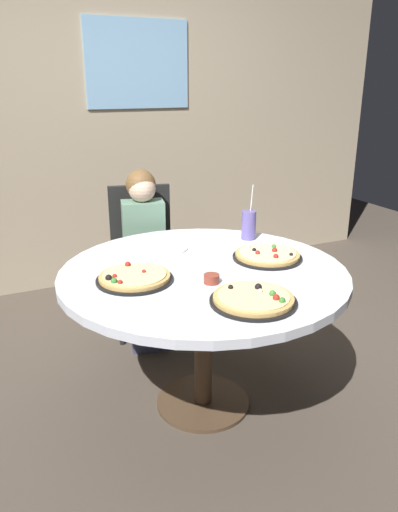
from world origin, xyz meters
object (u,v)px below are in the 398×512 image
Objects in this scene: pizza_cheese at (267,255)px; pizza_veggie at (134,277)px; diner_child at (146,267)px; sauce_bowl at (212,279)px; chair_wooden at (142,251)px; pizza_pepperoni at (254,299)px; plate_small at (170,249)px; soda_cup at (249,225)px; dining_table at (203,286)px.

pizza_veggie is at bearing 179.86° from pizza_cheese.
diner_child is at bearing 114.71° from pizza_cheese.
pizza_cheese is 0.43m from sauce_bowl.
diner_child reaches higher than chair_wooden.
pizza_pepperoni is at bearing -89.91° from chair_wooden.
pizza_cheese reaches higher than plate_small.
pizza_pepperoni is (0.00, -1.40, 0.24)m from chair_wooden.
sauce_bowl reaches higher than plate_small.
pizza_pepperoni is (0.36, -0.42, 0.00)m from pizza_veggie.
chair_wooden reaches higher than plate_small.
pizza_pepperoni is 1.14× the size of soda_cup.
plate_small reaches higher than dining_table.
sauce_bowl is 0.39× the size of plate_small.
pizza_veggie is 0.56m from pizza_pepperoni.
pizza_pepperoni is 0.75m from plate_small.
plate_small is at bearing -95.21° from chair_wooden.
pizza_veggie reaches higher than pizza_cheese.
dining_table is 3.90× the size of pizza_cheese.
pizza_veggie is (-0.34, 0.00, 0.10)m from dining_table.
soda_cup is at bearing -47.15° from diner_child.
dining_table is at bearing -179.80° from pizza_cheese.
dining_table is at bearing -0.50° from pizza_veggie.
pizza_cheese is 1.13× the size of soda_cup.
chair_wooden is 3.09× the size of soda_cup.
soda_cup is at bearing 76.23° from pizza_cheese.
chair_wooden is at bearing 88.80° from dining_table.
chair_wooden is 2.74× the size of pizza_cheese.
pizza_cheese is 0.99× the size of pizza_pepperoni.
dining_table is at bearing -83.20° from plate_small.
soda_cup is (0.41, -0.66, 0.30)m from chair_wooden.
pizza_cheese reaches higher than sauce_bowl.
dining_table is at bearing -88.79° from diner_child.
chair_wooden is at bearing 78.07° from diner_child.
soda_cup reaches higher than chair_wooden.
soda_cup reaches higher than plate_small.
diner_child is 1.26m from pizza_pepperoni.
diner_child is 0.93m from pizza_cheese.
soda_cup is at bearing 45.97° from sauce_bowl.
diner_child is 3.51× the size of soda_cup.
sauce_bowl is 0.49m from plate_small.
soda_cup reaches higher than pizza_cheese.
pizza_cheese is 1.93× the size of plate_small.
plate_small is (-0.39, 0.33, -0.01)m from pizza_cheese.
dining_table is at bearing 93.12° from pizza_pepperoni.
chair_wooden is 1.06m from pizza_cheese.
dining_table is 0.56m from soda_cup.
plate_small is at bearing 89.92° from sauce_bowl.
soda_cup is (0.41, 0.74, 0.06)m from pizza_pepperoni.
chair_wooden is at bearing 84.79° from plate_small.
pizza_pepperoni is at bearing -85.26° from plate_small.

